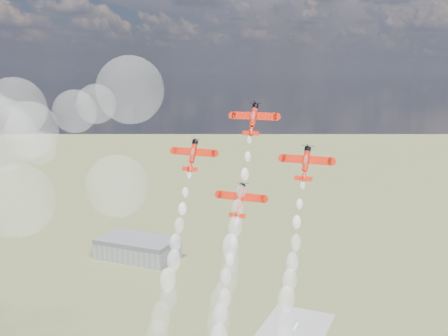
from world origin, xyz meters
name	(u,v)px	position (x,y,z in m)	size (l,w,h in m)	color
hangar	(137,248)	(-120.00, 180.00, 6.50)	(50.00, 28.00, 13.00)	gray
plane_lead	(253,119)	(16.55, 24.74, 108.44)	(11.64, 5.66, 7.80)	red
plane_left	(193,155)	(2.08, 20.51, 99.24)	(11.64, 5.66, 7.80)	red
plane_right	(306,163)	(31.02, 20.51, 99.24)	(11.64, 5.66, 7.80)	red
plane_slot	(240,200)	(16.55, 16.28, 90.04)	(11.64, 5.66, 7.80)	red
smoke_trail_lead	(226,281)	(16.39, 8.42, 72.82)	(5.33, 20.88, 42.44)	white
smoke_trail_left	(162,315)	(1.98, 3.95, 63.54)	(5.29, 21.51, 42.26)	white
drifted_smoke_cloud	(44,139)	(-51.52, 27.01, 99.54)	(70.11, 41.20, 52.24)	white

